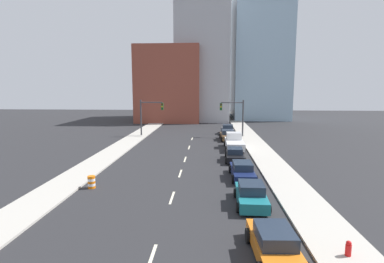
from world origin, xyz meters
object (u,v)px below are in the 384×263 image
object	(u,v)px
sedan_black	(235,155)
pickup_truck_white	(234,142)
traffic_barrel	(91,182)
traffic_signal_right	(236,113)
sedan_navy	(242,171)
traffic_signal_left	(148,113)
sedan_brown	(227,135)
sedan_teal	(251,195)
sedan_gray	(228,130)
sedan_orange	(274,245)
fire_hydrant	(348,250)

from	to	relation	value
sedan_black	pickup_truck_white	xyz separation A→B (m)	(0.45, 6.36, 0.17)
pickup_truck_white	traffic_barrel	bearing A→B (deg)	-127.39
traffic_signal_right	sedan_navy	size ratio (longest dim) A/B	1.20
traffic_barrel	sedan_black	size ratio (longest dim) A/B	0.21
traffic_signal_left	traffic_barrel	distance (m)	25.19
traffic_barrel	sedan_brown	world-z (taller)	sedan_brown
sedan_teal	sedan_black	size ratio (longest dim) A/B	0.97
sedan_gray	traffic_barrel	bearing A→B (deg)	-111.47
traffic_signal_left	traffic_barrel	bearing A→B (deg)	-88.17
sedan_navy	sedan_gray	distance (m)	24.76
traffic_signal_right	pickup_truck_white	xyz separation A→B (m)	(-1.00, -9.28, -2.88)
sedan_orange	pickup_truck_white	bearing A→B (deg)	86.89
sedan_orange	sedan_teal	bearing A→B (deg)	88.91
sedan_brown	sedan_gray	bearing A→B (deg)	83.41
traffic_signal_right	sedan_teal	xyz separation A→B (m)	(-1.40, -27.56, -3.02)
fire_hydrant	traffic_signal_right	bearing A→B (deg)	93.47
sedan_black	pickup_truck_white	world-z (taller)	pickup_truck_white
sedan_teal	pickup_truck_white	distance (m)	18.28
traffic_barrel	sedan_brown	distance (m)	24.86
pickup_truck_white	sedan_orange	bearing A→B (deg)	-90.58
traffic_signal_right	sedan_gray	world-z (taller)	traffic_signal_right
sedan_orange	pickup_truck_white	distance (m)	24.55
fire_hydrant	sedan_teal	bearing A→B (deg)	119.65
traffic_signal_left	traffic_signal_right	bearing A→B (deg)	0.00
fire_hydrant	sedan_gray	size ratio (longest dim) A/B	0.18
traffic_signal_left	pickup_truck_white	size ratio (longest dim) A/B	1.01
traffic_signal_right	sedan_gray	size ratio (longest dim) A/B	1.25
sedan_black	sedan_brown	xyz separation A→B (m)	(-0.01, 12.68, 0.05)
traffic_signal_right	sedan_brown	size ratio (longest dim) A/B	1.23
sedan_teal	sedan_brown	xyz separation A→B (m)	(-0.05, 24.60, 0.03)
sedan_teal	sedan_gray	world-z (taller)	sedan_gray
sedan_orange	sedan_teal	world-z (taller)	sedan_teal
traffic_signal_right	sedan_brown	world-z (taller)	traffic_signal_right
pickup_truck_white	sedan_navy	bearing A→B (deg)	-91.54
traffic_signal_right	traffic_barrel	bearing A→B (deg)	-117.50
sedan_teal	fire_hydrant	bearing A→B (deg)	-59.22
sedan_brown	traffic_barrel	bearing A→B (deg)	-120.54
fire_hydrant	sedan_black	size ratio (longest dim) A/B	0.19
traffic_signal_left	sedan_orange	world-z (taller)	traffic_signal_left
sedan_orange	sedan_black	bearing A→B (deg)	88.11
sedan_teal	pickup_truck_white	xyz separation A→B (m)	(0.41, 18.28, 0.14)
sedan_black	sedan_brown	bearing A→B (deg)	92.16
traffic_signal_left	sedan_navy	bearing A→B (deg)	-60.14
fire_hydrant	sedan_orange	xyz separation A→B (m)	(-3.28, -0.23, 0.25)
traffic_signal_right	pickup_truck_white	world-z (taller)	traffic_signal_right
sedan_navy	sedan_gray	world-z (taller)	sedan_gray
pickup_truck_white	sedan_black	bearing A→B (deg)	-94.06
traffic_signal_left	sedan_teal	distance (m)	30.37
traffic_signal_left	pickup_truck_white	world-z (taller)	traffic_signal_left
fire_hydrant	sedan_orange	world-z (taller)	sedan_orange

